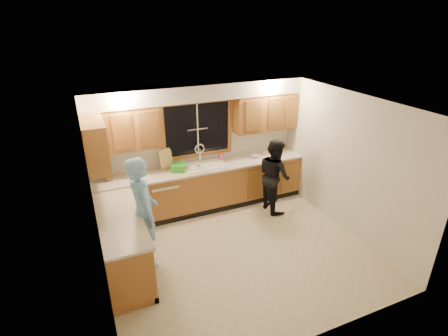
% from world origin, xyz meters
% --- Properties ---
extents(floor, '(4.20, 4.20, 0.00)m').
position_xyz_m(floor, '(0.00, 0.00, 0.00)').
color(floor, '#C1B394').
rests_on(floor, ground).
extents(ceiling, '(4.20, 4.20, 0.00)m').
position_xyz_m(ceiling, '(0.00, 0.00, 2.50)').
color(ceiling, white).
extents(wall_back, '(4.20, 0.00, 4.20)m').
position_xyz_m(wall_back, '(0.00, 1.90, 1.25)').
color(wall_back, silver).
rests_on(wall_back, ground).
extents(wall_left, '(0.00, 3.80, 3.80)m').
position_xyz_m(wall_left, '(-2.10, 0.00, 1.25)').
color(wall_left, silver).
rests_on(wall_left, ground).
extents(wall_right, '(0.00, 3.80, 3.80)m').
position_xyz_m(wall_right, '(2.10, 0.00, 1.25)').
color(wall_right, silver).
rests_on(wall_right, ground).
extents(base_cabinets_back, '(4.20, 0.60, 0.88)m').
position_xyz_m(base_cabinets_back, '(0.00, 1.60, 0.44)').
color(base_cabinets_back, '#A66730').
rests_on(base_cabinets_back, ground).
extents(base_cabinets_left, '(0.60, 1.90, 0.88)m').
position_xyz_m(base_cabinets_left, '(-1.80, 0.35, 0.44)').
color(base_cabinets_left, '#A66730').
rests_on(base_cabinets_left, ground).
extents(countertop_back, '(4.20, 0.63, 0.04)m').
position_xyz_m(countertop_back, '(0.00, 1.58, 0.90)').
color(countertop_back, beige).
rests_on(countertop_back, base_cabinets_back).
extents(countertop_left, '(0.63, 1.90, 0.04)m').
position_xyz_m(countertop_left, '(-1.79, 0.35, 0.90)').
color(countertop_left, beige).
rests_on(countertop_left, base_cabinets_left).
extents(upper_cabinets_left, '(1.35, 0.33, 0.75)m').
position_xyz_m(upper_cabinets_left, '(-1.43, 1.73, 1.83)').
color(upper_cabinets_left, '#A66730').
rests_on(upper_cabinets_left, wall_back).
extents(upper_cabinets_right, '(1.35, 0.33, 0.75)m').
position_xyz_m(upper_cabinets_right, '(1.43, 1.73, 1.83)').
color(upper_cabinets_right, '#A66730').
rests_on(upper_cabinets_right, wall_back).
extents(upper_cabinets_return, '(0.33, 0.90, 0.75)m').
position_xyz_m(upper_cabinets_return, '(-1.94, 1.12, 1.83)').
color(upper_cabinets_return, '#A66730').
rests_on(upper_cabinets_return, wall_left).
extents(soffit, '(4.20, 0.35, 0.30)m').
position_xyz_m(soffit, '(0.00, 1.72, 2.35)').
color(soffit, silver).
rests_on(soffit, wall_back).
extents(window_frame, '(1.44, 0.03, 1.14)m').
position_xyz_m(window_frame, '(0.00, 1.89, 1.60)').
color(window_frame, black).
rests_on(window_frame, wall_back).
extents(sink, '(0.86, 0.52, 0.57)m').
position_xyz_m(sink, '(0.00, 1.60, 0.86)').
color(sink, white).
rests_on(sink, countertop_back).
extents(dishwasher, '(0.60, 0.56, 0.82)m').
position_xyz_m(dishwasher, '(-0.85, 1.59, 0.41)').
color(dishwasher, white).
rests_on(dishwasher, floor).
extents(stove, '(0.58, 0.75, 0.90)m').
position_xyz_m(stove, '(-1.80, -0.22, 0.45)').
color(stove, white).
rests_on(stove, floor).
extents(man, '(0.47, 0.69, 1.82)m').
position_xyz_m(man, '(-1.43, 0.35, 0.91)').
color(man, '#78B4E2').
rests_on(man, floor).
extents(woman, '(0.57, 0.73, 1.49)m').
position_xyz_m(woman, '(1.26, 1.01, 0.75)').
color(woman, black).
rests_on(woman, floor).
extents(knife_block, '(0.12, 0.10, 0.20)m').
position_xyz_m(knife_block, '(-1.77, 1.69, 1.02)').
color(knife_block, brown).
rests_on(knife_block, countertop_back).
extents(cutting_board, '(0.31, 0.20, 0.38)m').
position_xyz_m(cutting_board, '(-0.68, 1.82, 1.11)').
color(cutting_board, '#D8B46F').
rests_on(cutting_board, countertop_back).
extents(dish_crate, '(0.37, 0.36, 0.14)m').
position_xyz_m(dish_crate, '(-0.49, 1.61, 0.99)').
color(dish_crate, '#2F9125').
rests_on(dish_crate, countertop_back).
extents(soap_bottle, '(0.09, 0.09, 0.19)m').
position_xyz_m(soap_bottle, '(0.45, 1.76, 1.01)').
color(soap_bottle, '#E1557E').
rests_on(soap_bottle, countertop_back).
extents(bowl, '(0.26, 0.26, 0.05)m').
position_xyz_m(bowl, '(1.16, 1.63, 0.94)').
color(bowl, silver).
rests_on(bowl, countertop_back).
extents(can_left, '(0.07, 0.07, 0.12)m').
position_xyz_m(can_left, '(-0.41, 1.42, 0.98)').
color(can_left, beige).
rests_on(can_left, countertop_back).
extents(can_right, '(0.08, 0.08, 0.11)m').
position_xyz_m(can_right, '(-0.16, 1.44, 0.97)').
color(can_right, beige).
rests_on(can_right, countertop_back).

